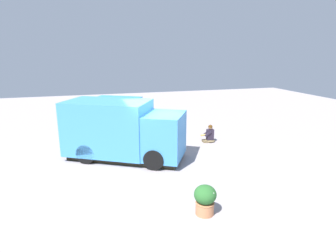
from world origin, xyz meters
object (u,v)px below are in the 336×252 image
object	(u,v)px
person_customer	(209,135)
planter_flowering_near	(205,199)
planter_flowering_far	(152,127)
food_truck	(122,132)

from	to	relation	value
person_customer	planter_flowering_near	world-z (taller)	person_customer
person_customer	planter_flowering_far	size ratio (longest dim) A/B	1.29
planter_flowering_near	planter_flowering_far	bearing A→B (deg)	176.77
planter_flowering_near	planter_flowering_far	distance (m)	8.40
person_customer	planter_flowering_near	xyz separation A→B (m)	(6.04, -2.84, 0.12)
food_truck	person_customer	size ratio (longest dim) A/B	5.89
food_truck	person_customer	distance (m)	4.62
planter_flowering_near	food_truck	bearing A→B (deg)	-162.37
food_truck	planter_flowering_near	xyz separation A→B (m)	(4.99, 1.58, -0.70)
person_customer	planter_flowering_far	bearing A→B (deg)	-134.72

